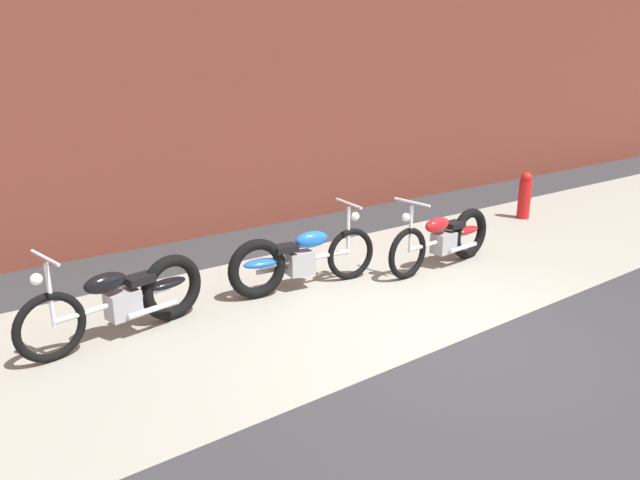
{
  "coord_description": "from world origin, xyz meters",
  "views": [
    {
      "loc": [
        -4.29,
        -3.43,
        2.67
      ],
      "look_at": [
        -0.5,
        1.68,
        0.75
      ],
      "focal_mm": 32.73,
      "sensor_mm": 36.0,
      "label": 1
    }
  ],
  "objects": [
    {
      "name": "motorcycle_black",
      "position": [
        -2.56,
        2.15,
        0.4
      ],
      "size": [
        1.99,
        0.63,
        1.03
      ],
      "rotation": [
        0.0,
        0.0,
        3.31
      ],
      "color": "black",
      "rests_on": "ground"
    },
    {
      "name": "ground_plane",
      "position": [
        0.0,
        0.0,
        0.0
      ],
      "size": [
        80.0,
        80.0,
        0.0
      ],
      "primitive_type": "plane",
      "color": "#2D2D30"
    },
    {
      "name": "motorcycle_blue",
      "position": [
        -0.54,
        2.14,
        0.4
      ],
      "size": [
        2.0,
        0.62,
        1.03
      ],
      "rotation": [
        0.0,
        0.0,
        -0.13
      ],
      "color": "black",
      "rests_on": "ground"
    },
    {
      "name": "sidewalk_slab",
      "position": [
        0.0,
        1.75,
        0.0
      ],
      "size": [
        36.0,
        3.5,
        0.01
      ],
      "primitive_type": "cube",
      "color": "gray",
      "rests_on": "ground"
    },
    {
      "name": "brick_building_wall",
      "position": [
        0.0,
        5.2,
        2.35
      ],
      "size": [
        36.0,
        0.5,
        4.7
      ],
      "primitive_type": "cube",
      "color": "brown",
      "rests_on": "ground"
    },
    {
      "name": "motorcycle_red",
      "position": [
        1.67,
        1.66,
        0.4
      ],
      "size": [
        2.01,
        0.58,
        1.03
      ],
      "rotation": [
        0.0,
        0.0,
        3.2
      ],
      "color": "black",
      "rests_on": "ground"
    },
    {
      "name": "fire_hydrant",
      "position": [
        4.76,
        2.59,
        0.42
      ],
      "size": [
        0.22,
        0.22,
        0.84
      ],
      "color": "red",
      "rests_on": "ground"
    }
  ]
}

